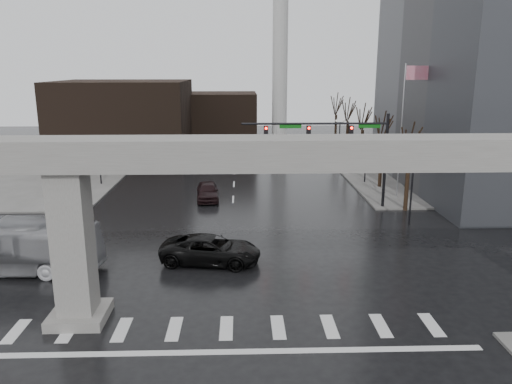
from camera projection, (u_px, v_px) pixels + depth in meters
ground at (227, 317)px, 24.01m from camera, size 160.00×160.00×0.00m
sidewalk_ne at (452, 167)px, 59.65m from camera, size 28.00×36.00×0.15m
sidewalk_nw at (12, 169)px, 58.09m from camera, size 28.00×36.00×0.15m
elevated_guideway at (253, 178)px, 22.36m from camera, size 48.00×2.60×8.70m
building_far_left at (124, 121)px, 63.06m from camera, size 16.00×14.00×10.00m
building_far_mid at (222, 120)px, 73.36m from camera, size 10.00×10.00×8.00m
smokestack at (280, 54)px, 65.49m from camera, size 3.60×3.60×30.00m
signal_mast_arm at (341, 140)px, 41.07m from camera, size 12.12×0.43×8.00m
flagpole_assembly at (406, 115)px, 43.94m from camera, size 2.06×0.12×12.00m
lamp_right_0 at (412, 181)px, 37.13m from camera, size 1.22×0.32×5.11m
lamp_right_1 at (366, 150)px, 50.69m from camera, size 1.22×0.32×5.11m
lamp_right_2 at (340, 132)px, 64.26m from camera, size 1.22×0.32×5.11m
lamp_left_0 at (46, 183)px, 36.32m from camera, size 1.22×0.32×5.11m
lamp_left_1 at (99, 151)px, 49.88m from camera, size 1.22×0.32×5.11m
lamp_left_2 at (129, 133)px, 63.45m from camera, size 1.22×0.32×5.11m
tree_right_0 at (408, 178)px, 41.22m from camera, size 1.09×1.58×7.50m
tree_right_1 at (381, 160)px, 48.96m from camera, size 1.09×1.61×7.67m
tree_right_2 at (362, 146)px, 56.69m from camera, size 1.10×1.63×7.85m
tree_right_3 at (347, 136)px, 64.43m from camera, size 1.11×1.66×8.02m
tree_right_4 at (336, 128)px, 72.16m from camera, size 1.12×1.69×8.19m
pickup_truck at (211, 250)px, 30.50m from camera, size 6.45×3.69×1.69m
city_bus at (4, 247)px, 29.01m from camera, size 11.34×3.48×3.11m
far_car at (208, 191)px, 44.94m from camera, size 2.30×4.92×1.63m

